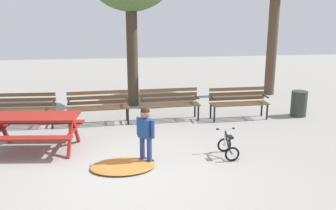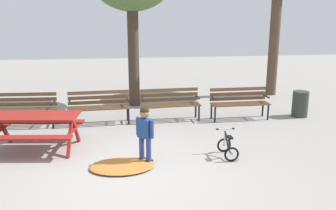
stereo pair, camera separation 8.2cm
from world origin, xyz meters
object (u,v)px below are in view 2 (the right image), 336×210
park_bench_right (170,102)px  trash_bin (300,104)px  park_bench_far_right (239,101)px  park_bench_left (99,104)px  picnic_table (35,123)px  park_bench_far_left (24,107)px  kids_bicycle (228,147)px  child_standing (145,130)px

park_bench_right → trash_bin: park_bench_right is taller
park_bench_right → park_bench_far_right: (1.90, -0.15, 0.00)m
park_bench_left → trash_bin: park_bench_left is taller
park_bench_left → park_bench_right: size_ratio=1.00×
picnic_table → park_bench_far_left: park_bench_far_left is taller
park_bench_left → kids_bicycle: 3.84m
park_bench_far_right → child_standing: (-2.82, -2.69, 0.15)m
park_bench_left → child_standing: (0.99, -2.79, 0.15)m
park_bench_far_left → park_bench_right: size_ratio=1.01×
kids_bicycle → picnic_table: bearing=165.9°
kids_bicycle → park_bench_far_right: bearing=66.8°
picnic_table → trash_bin: 7.03m
park_bench_far_right → kids_bicycle: size_ratio=2.86×
trash_bin → child_standing: bearing=-150.0°
park_bench_far_right → trash_bin: size_ratio=2.22×
picnic_table → child_standing: size_ratio=1.75×
park_bench_far_right → park_bench_right: bearing=175.5°
kids_bicycle → trash_bin: trash_bin is taller
park_bench_left → child_standing: child_standing is taller
park_bench_far_left → trash_bin: 7.48m
park_bench_right → kids_bicycle: bearing=-74.7°
picnic_table → park_bench_left: park_bench_left is taller
park_bench_left → trash_bin: 5.59m
park_bench_right → park_bench_far_right: size_ratio=1.00×
park_bench_far_left → trash_bin: bearing=-1.3°
child_standing → kids_bicycle: (1.68, 0.05, -0.46)m
park_bench_far_left → trash_bin: size_ratio=2.25×
park_bench_far_left → park_bench_right: (3.79, 0.02, 0.00)m
picnic_table → park_bench_far_left: (-0.64, 1.80, -0.08)m
park_bench_far_left → park_bench_far_right: 5.69m
picnic_table → park_bench_right: bearing=29.9°
park_bench_left → park_bench_right: (1.90, 0.05, 0.00)m
kids_bicycle → trash_bin: size_ratio=0.78×
picnic_table → kids_bicycle: (3.92, -0.98, -0.39)m
park_bench_left → park_bench_right: same height
park_bench_far_left → park_bench_right: bearing=0.3°
park_bench_far_left → kids_bicycle: bearing=-31.4°
park_bench_right → kids_bicycle: size_ratio=2.87×
child_standing → trash_bin: size_ratio=1.55×
park_bench_far_left → kids_bicycle: (4.56, -2.78, -0.31)m
park_bench_far_right → child_standing: child_standing is taller
picnic_table → park_bench_left: (1.25, 1.77, -0.08)m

